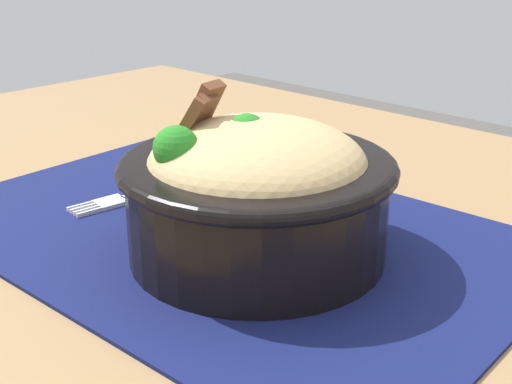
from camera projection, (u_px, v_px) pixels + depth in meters
table at (203, 307)px, 0.58m from camera, size 1.16×0.86×0.73m
placemat at (225, 231)px, 0.56m from camera, size 0.49×0.34×0.00m
bowl at (255, 189)px, 0.49m from camera, size 0.20×0.20×0.13m
fork at (131, 197)px, 0.62m from camera, size 0.03×0.13×0.00m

